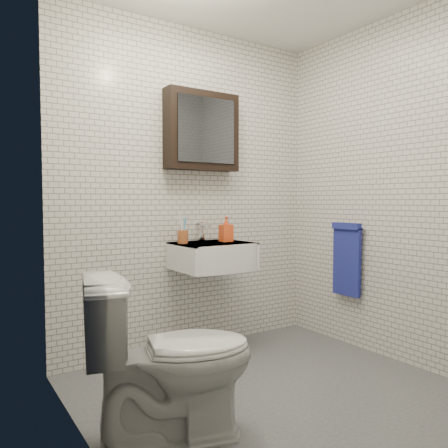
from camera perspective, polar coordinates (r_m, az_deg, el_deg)
ground at (r=2.85m, az=6.38°, el=-20.96°), size 2.20×2.00×0.01m
room_shell at (r=2.62m, az=6.56°, el=9.67°), size 2.22×2.02×2.51m
washbasin at (r=3.25m, az=-1.14°, el=-4.15°), size 0.55×0.50×0.20m
faucet at (r=3.41m, az=-2.90°, el=-1.10°), size 0.06×0.20×0.15m
mirror_cabinet at (r=3.44m, az=-2.90°, el=12.01°), size 0.60×0.15×0.60m
towel_rail at (r=3.61m, az=15.73°, el=-4.05°), size 0.09×0.30×0.58m
toothbrush_cup at (r=3.23m, az=-5.41°, el=-1.58°), size 0.10×0.10×0.22m
soap_bottle at (r=3.35m, az=0.27°, el=-0.67°), size 0.09×0.09×0.19m
toilet at (r=2.22m, az=-6.95°, el=-16.89°), size 0.89×0.65×0.82m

